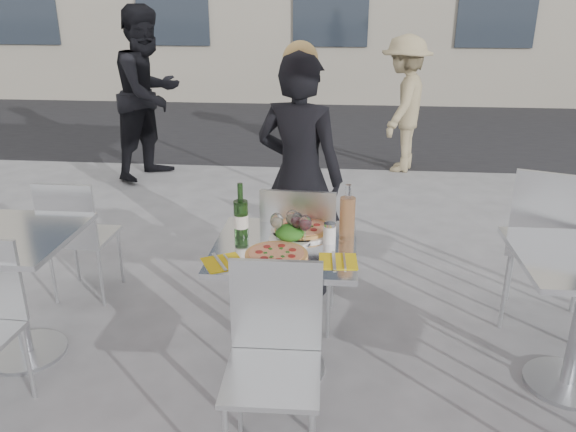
# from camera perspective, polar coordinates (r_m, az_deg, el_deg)

# --- Properties ---
(ground) EXTENTS (80.00, 80.00, 0.00)m
(ground) POSITION_cam_1_polar(r_m,az_deg,el_deg) (3.23, -0.26, -15.22)
(ground) COLOR slate
(street_asphalt) EXTENTS (24.00, 5.00, 0.00)m
(street_asphalt) POSITION_cam_1_polar(r_m,az_deg,el_deg) (9.29, 3.77, 9.14)
(street_asphalt) COLOR black
(street_asphalt) RESTS_ON ground
(main_table) EXTENTS (0.72, 0.72, 0.75)m
(main_table) POSITION_cam_1_polar(r_m,az_deg,el_deg) (2.94, -0.28, -6.71)
(main_table) COLOR #B7BABF
(main_table) RESTS_ON ground
(side_table_left) EXTENTS (0.72, 0.72, 0.75)m
(side_table_left) POSITION_cam_1_polar(r_m,az_deg,el_deg) (3.42, -26.27, -4.91)
(side_table_left) COLOR #B7BABF
(side_table_left) RESTS_ON ground
(chair_far) EXTENTS (0.44, 0.46, 0.94)m
(chair_far) POSITION_cam_1_polar(r_m,az_deg,el_deg) (3.31, 1.19, -3.11)
(chair_far) COLOR silver
(chair_far) RESTS_ON ground
(chair_near) EXTENTS (0.41, 0.42, 0.88)m
(chair_near) POSITION_cam_1_polar(r_m,az_deg,el_deg) (2.46, -1.42, -13.24)
(chair_near) COLOR silver
(chair_near) RESTS_ON ground
(side_chair_lfar) EXTENTS (0.39, 0.40, 0.85)m
(side_chair_lfar) POSITION_cam_1_polar(r_m,az_deg,el_deg) (3.92, -20.72, -1.37)
(side_chair_lfar) COLOR silver
(side_chair_lfar) RESTS_ON ground
(side_chair_rfar) EXTENTS (0.61, 0.62, 1.03)m
(side_chair_rfar) POSITION_cam_1_polar(r_m,az_deg,el_deg) (3.63, 25.17, -2.00)
(side_chair_rfar) COLOR silver
(side_chair_rfar) RESTS_ON ground
(woman_diner) EXTENTS (0.69, 0.55, 1.64)m
(woman_diner) POSITION_cam_1_polar(r_m,az_deg,el_deg) (3.71, 1.18, 3.94)
(woman_diner) COLOR black
(woman_diner) RESTS_ON ground
(pedestrian_a) EXTENTS (1.03, 1.13, 1.88)m
(pedestrian_a) POSITION_cam_1_polar(r_m,az_deg,el_deg) (6.55, -13.95, 11.93)
(pedestrian_a) COLOR black
(pedestrian_a) RESTS_ON ground
(pedestrian_b) EXTENTS (0.86, 1.14, 1.57)m
(pedestrian_b) POSITION_cam_1_polar(r_m,az_deg,el_deg) (6.78, 11.67, 11.04)
(pedestrian_b) COLOR #9A8963
(pedestrian_b) RESTS_ON ground
(pizza_near) EXTENTS (0.31, 0.31, 0.02)m
(pizza_near) POSITION_cam_1_polar(r_m,az_deg,el_deg) (2.72, -1.18, -3.95)
(pizza_near) COLOR #E5AB59
(pizza_near) RESTS_ON main_table
(pizza_far) EXTENTS (0.34, 0.34, 0.03)m
(pizza_far) POSITION_cam_1_polar(r_m,az_deg,el_deg) (3.00, 1.43, -1.33)
(pizza_far) COLOR white
(pizza_far) RESTS_ON main_table
(salad_plate) EXTENTS (0.22, 0.22, 0.09)m
(salad_plate) POSITION_cam_1_polar(r_m,az_deg,el_deg) (2.89, 0.20, -1.85)
(salad_plate) COLOR white
(salad_plate) RESTS_ON main_table
(wine_bottle) EXTENTS (0.07, 0.07, 0.29)m
(wine_bottle) POSITION_cam_1_polar(r_m,az_deg,el_deg) (2.91, -4.80, -0.08)
(wine_bottle) COLOR #295821
(wine_bottle) RESTS_ON main_table
(carafe) EXTENTS (0.08, 0.08, 0.29)m
(carafe) POSITION_cam_1_polar(r_m,az_deg,el_deg) (2.91, 6.05, -0.05)
(carafe) COLOR tan
(carafe) RESTS_ON main_table
(sugar_shaker) EXTENTS (0.06, 0.06, 0.11)m
(sugar_shaker) POSITION_cam_1_polar(r_m,az_deg,el_deg) (2.86, 4.24, -1.74)
(sugar_shaker) COLOR white
(sugar_shaker) RESTS_ON main_table
(wineglass_white_a) EXTENTS (0.07, 0.07, 0.16)m
(wineglass_white_a) POSITION_cam_1_polar(r_m,az_deg,el_deg) (2.85, -1.16, -0.60)
(wineglass_white_a) COLOR white
(wineglass_white_a) RESTS_ON main_table
(wineglass_white_b) EXTENTS (0.07, 0.07, 0.16)m
(wineglass_white_b) POSITION_cam_1_polar(r_m,az_deg,el_deg) (2.89, 0.43, -0.27)
(wineglass_white_b) COLOR white
(wineglass_white_b) RESTS_ON main_table
(wineglass_red_a) EXTENTS (0.07, 0.07, 0.16)m
(wineglass_red_a) POSITION_cam_1_polar(r_m,az_deg,el_deg) (2.85, 0.95, -0.54)
(wineglass_red_a) COLOR white
(wineglass_red_a) RESTS_ON main_table
(wineglass_red_b) EXTENTS (0.07, 0.07, 0.16)m
(wineglass_red_b) POSITION_cam_1_polar(r_m,az_deg,el_deg) (2.82, 1.75, -0.83)
(wineglass_red_b) COLOR white
(wineglass_red_b) RESTS_ON main_table
(napkin_left) EXTENTS (0.24, 0.24, 0.01)m
(napkin_left) POSITION_cam_1_polar(r_m,az_deg,el_deg) (2.68, -6.58, -4.70)
(napkin_left) COLOR yellow
(napkin_left) RESTS_ON main_table
(napkin_right) EXTENTS (0.19, 0.20, 0.01)m
(napkin_right) POSITION_cam_1_polar(r_m,az_deg,el_deg) (2.68, 5.11, -4.57)
(napkin_right) COLOR yellow
(napkin_right) RESTS_ON main_table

